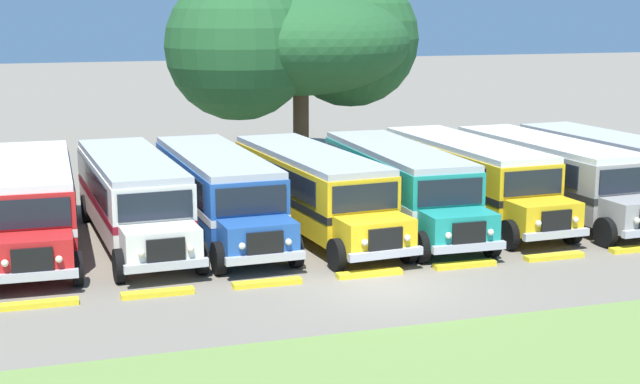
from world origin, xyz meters
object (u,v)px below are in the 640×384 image
at_px(parked_bus_slot_3, 218,189).
at_px(parked_bus_slot_6, 469,175).
at_px(parked_bus_slot_5, 399,182).
at_px(parked_bus_slot_4, 312,187).
at_px(parked_bus_slot_7, 550,173).
at_px(parked_bus_slot_1, 33,200).
at_px(parked_bus_slot_8, 617,169).
at_px(parked_bus_slot_2, 132,194).
at_px(broad_shade_tree, 296,39).

height_order(parked_bus_slot_3, parked_bus_slot_6, same).
bearing_deg(parked_bus_slot_5, parked_bus_slot_4, -89.91).
height_order(parked_bus_slot_3, parked_bus_slot_5, same).
height_order(parked_bus_slot_6, parked_bus_slot_7, same).
xyz_separation_m(parked_bus_slot_4, parked_bus_slot_6, (6.34, 0.57, 0.00)).
relative_size(parked_bus_slot_1, parked_bus_slot_5, 1.00).
distance_m(parked_bus_slot_6, parked_bus_slot_7, 3.15).
bearing_deg(parked_bus_slot_6, parked_bus_slot_7, 76.16).
xyz_separation_m(parked_bus_slot_4, parked_bus_slot_8, (12.40, -0.04, 0.00)).
relative_size(parked_bus_slot_1, parked_bus_slot_2, 1.00).
relative_size(parked_bus_slot_8, broad_shade_tree, 0.82).
xyz_separation_m(parked_bus_slot_2, parked_bus_slot_5, (9.41, -0.77, 0.00)).
distance_m(parked_bus_slot_2, parked_bus_slot_7, 15.59).
height_order(parked_bus_slot_4, parked_bus_slot_5, same).
bearing_deg(parked_bus_slot_6, parked_bus_slot_8, 81.72).
xyz_separation_m(parked_bus_slot_1, parked_bus_slot_2, (3.21, -0.06, 0.00)).
distance_m(parked_bus_slot_1, parked_bus_slot_8, 21.77).
height_order(parked_bus_slot_1, parked_bus_slot_3, same).
distance_m(parked_bus_slot_7, broad_shade_tree, 15.81).
bearing_deg(parked_bus_slot_5, parked_bus_slot_6, 102.00).
xyz_separation_m(parked_bus_slot_6, parked_bus_slot_7, (3.09, -0.62, 0.00)).
relative_size(parked_bus_slot_1, parked_bus_slot_6, 1.00).
distance_m(parked_bus_slot_4, parked_bus_slot_7, 9.43).
distance_m(parked_bus_slot_6, parked_bus_slot_8, 6.09).
relative_size(parked_bus_slot_1, broad_shade_tree, 0.82).
bearing_deg(parked_bus_slot_2, parked_bus_slot_4, 80.46).
height_order(parked_bus_slot_1, parked_bus_slot_4, same).
bearing_deg(parked_bus_slot_2, parked_bus_slot_3, 85.74).
bearing_deg(parked_bus_slot_4, parked_bus_slot_7, 84.80).
bearing_deg(parked_bus_slot_7, broad_shade_tree, -160.57).
distance_m(parked_bus_slot_2, parked_bus_slot_4, 6.19).
xyz_separation_m(parked_bus_slot_1, parked_bus_slot_6, (15.69, -0.22, 0.00)).
xyz_separation_m(parked_bus_slot_3, parked_bus_slot_4, (3.23, -0.66, 0.00)).
bearing_deg(broad_shade_tree, parked_bus_slot_8, -57.28).
bearing_deg(parked_bus_slot_3, parked_bus_slot_5, 81.70).
bearing_deg(parked_bus_slot_1, broad_shade_tree, 136.81).
bearing_deg(parked_bus_slot_6, parked_bus_slot_1, -93.27).
bearing_deg(parked_bus_slot_4, parked_bus_slot_1, -99.78).
bearing_deg(parked_bus_slot_4, parked_bus_slot_2, -101.75).
bearing_deg(parked_bus_slot_8, parked_bus_slot_2, -96.94).
height_order(parked_bus_slot_5, parked_bus_slot_7, same).
relative_size(parked_bus_slot_1, parked_bus_slot_3, 1.00).
distance_m(parked_bus_slot_3, parked_bus_slot_4, 3.30).
height_order(parked_bus_slot_5, parked_bus_slot_6, same).
distance_m(parked_bus_slot_1, parked_bus_slot_4, 9.38).
xyz_separation_m(parked_bus_slot_2, parked_bus_slot_6, (12.49, -0.16, 0.00)).
relative_size(parked_bus_slot_3, parked_bus_slot_8, 0.99).
bearing_deg(parked_bus_slot_2, parked_bus_slot_8, 84.89).
bearing_deg(parked_bus_slot_3, parked_bus_slot_1, -93.49).
bearing_deg(parked_bus_slot_8, parked_bus_slot_7, -94.46).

